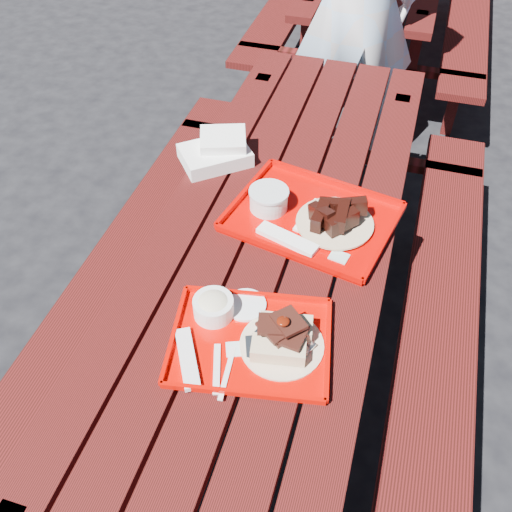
# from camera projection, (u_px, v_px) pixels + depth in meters

# --- Properties ---
(ground) EXTENTS (60.00, 60.00, 0.00)m
(ground) POSITION_uv_depth(u_px,v_px,m) (267.00, 371.00, 2.31)
(ground) COLOR black
(ground) RESTS_ON ground
(picnic_table_near) EXTENTS (1.41, 2.40, 0.75)m
(picnic_table_near) POSITION_uv_depth(u_px,v_px,m) (269.00, 279.00, 1.90)
(picnic_table_near) COLOR #4A0E0E
(picnic_table_near) RESTS_ON ground
(near_tray) EXTENTS (0.46, 0.39, 0.13)m
(near_tray) POSITION_uv_depth(u_px,v_px,m) (251.00, 331.00, 1.48)
(near_tray) COLOR #C90600
(near_tray) RESTS_ON picnic_table_near
(far_tray) EXTENTS (0.57, 0.48, 0.08)m
(far_tray) POSITION_uv_depth(u_px,v_px,m) (309.00, 215.00, 1.80)
(far_tray) COLOR #C00300
(far_tray) RESTS_ON picnic_table_near
(white_cloth) EXTENTS (0.29, 0.28, 0.10)m
(white_cloth) POSITION_uv_depth(u_px,v_px,m) (217.00, 151.00, 2.02)
(white_cloth) COLOR white
(white_cloth) RESTS_ON picnic_table_near
(person) EXTENTS (0.77, 0.66, 1.79)m
(person) POSITION_uv_depth(u_px,v_px,m) (357.00, 3.00, 2.66)
(person) COLOR #BFDEFF
(person) RESTS_ON ground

